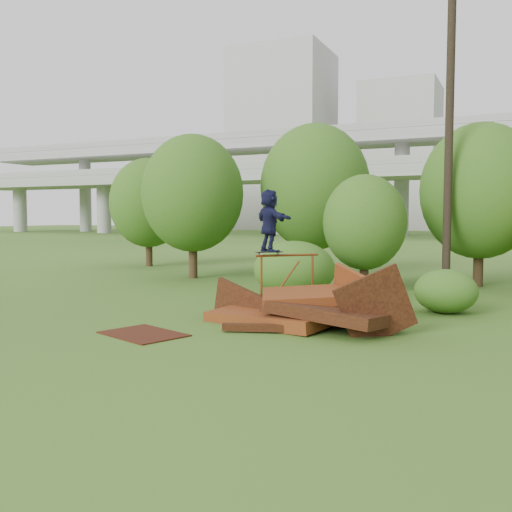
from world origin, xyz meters
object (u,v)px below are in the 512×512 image
at_px(scrap_pile, 304,310).
at_px(flat_plate, 143,334).
at_px(utility_pole, 449,129).
at_px(skater, 270,220).

xyz_separation_m(scrap_pile, flat_plate, (-2.89, -2.49, -0.37)).
height_order(flat_plate, utility_pole, utility_pole).
bearing_deg(skater, utility_pole, -79.74).
bearing_deg(scrap_pile, utility_pole, 72.68).
height_order(scrap_pile, utility_pole, utility_pole).
bearing_deg(flat_plate, utility_pole, 62.55).
bearing_deg(utility_pole, flat_plate, -117.45).
distance_m(scrap_pile, skater, 2.57).
relative_size(skater, flat_plate, 0.88).
height_order(scrap_pile, skater, skater).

